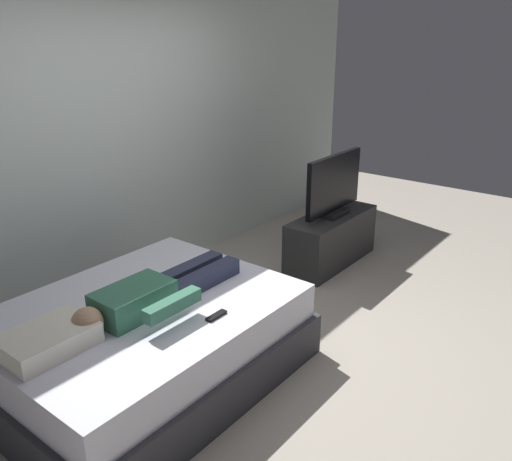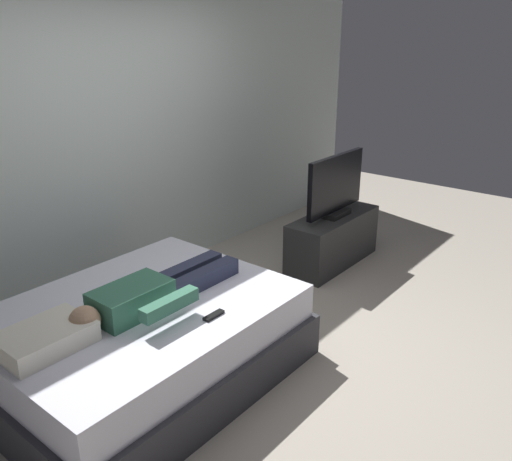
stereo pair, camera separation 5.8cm
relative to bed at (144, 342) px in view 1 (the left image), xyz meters
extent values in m
plane|color=#ADA393|center=(0.78, -0.52, -0.26)|extent=(10.00, 10.00, 0.00)
cube|color=silver|center=(1.18, 1.26, 1.14)|extent=(6.40, 0.10, 2.80)
cube|color=#333338|center=(0.00, 0.00, -0.11)|extent=(1.92, 1.51, 0.30)
cube|color=white|center=(0.00, 0.00, 0.16)|extent=(1.84, 1.43, 0.24)
cube|color=silver|center=(-0.64, 0.00, 0.34)|extent=(0.48, 0.34, 0.12)
cube|color=#387056|center=(-0.10, -0.06, 0.37)|extent=(0.48, 0.28, 0.18)
sphere|color=tan|center=(-0.43, -0.06, 0.37)|extent=(0.18, 0.18, 0.18)
cube|color=#2D334C|center=(0.44, -0.14, 0.33)|extent=(0.60, 0.11, 0.11)
cube|color=#2D334C|center=(0.44, 0.02, 0.33)|extent=(0.60, 0.11, 0.11)
cube|color=#387056|center=(-0.04, -0.34, 0.41)|extent=(0.40, 0.08, 0.08)
cube|color=black|center=(0.18, -0.48, 0.29)|extent=(0.15, 0.04, 0.02)
cube|color=#2D2D2D|center=(2.36, -0.01, -0.01)|extent=(1.10, 0.40, 0.50)
cube|color=black|center=(2.36, -0.01, 0.26)|extent=(0.32, 0.20, 0.05)
cube|color=black|center=(2.36, -0.01, 0.56)|extent=(0.88, 0.05, 0.54)
camera|label=1|loc=(-1.87, -2.40, 1.90)|focal=37.00mm
camera|label=2|loc=(-1.83, -2.45, 1.90)|focal=37.00mm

